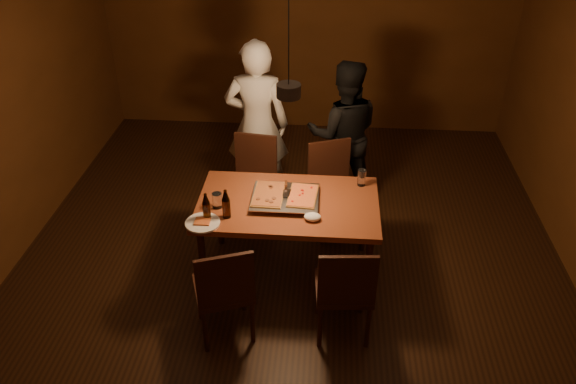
# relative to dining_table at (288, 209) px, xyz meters

# --- Properties ---
(room_shell) EXTENTS (6.00, 6.00, 6.00)m
(room_shell) POSITION_rel_dining_table_xyz_m (0.01, -0.03, 0.72)
(room_shell) COLOR #321C0D
(room_shell) RESTS_ON ground
(dining_table) EXTENTS (1.50, 0.90, 0.75)m
(dining_table) POSITION_rel_dining_table_xyz_m (0.00, 0.00, 0.00)
(dining_table) COLOR brown
(dining_table) RESTS_ON floor
(chair_far_left) EXTENTS (0.47, 0.47, 0.49)m
(chair_far_left) POSITION_rel_dining_table_xyz_m (-0.40, 0.81, -0.14)
(chair_far_left) COLOR #38190F
(chair_far_left) RESTS_ON floor
(chair_far_right) EXTENTS (0.54, 0.54, 0.49)m
(chair_far_right) POSITION_rel_dining_table_xyz_m (0.36, 0.74, -0.14)
(chair_far_right) COLOR #38190F
(chair_far_right) RESTS_ON floor
(chair_near_left) EXTENTS (0.54, 0.54, 0.49)m
(chair_near_left) POSITION_rel_dining_table_xyz_m (-0.41, -0.81, -0.14)
(chair_near_left) COLOR #38190F
(chair_near_left) RESTS_ON floor
(chair_near_right) EXTENTS (0.45, 0.45, 0.49)m
(chair_near_right) POSITION_rel_dining_table_xyz_m (0.48, -0.74, -0.14)
(chair_near_right) COLOR #38190F
(chair_near_right) RESTS_ON floor
(pizza_tray) EXTENTS (0.58, 0.49, 0.05)m
(pizza_tray) POSITION_rel_dining_table_xyz_m (-0.02, 0.01, 0.10)
(pizza_tray) COLOR silver
(pizza_tray) RESTS_ON dining_table
(pizza_meat) EXTENTS (0.26, 0.40, 0.02)m
(pizza_meat) POSITION_rel_dining_table_xyz_m (-0.16, 0.02, 0.13)
(pizza_meat) COLOR maroon
(pizza_meat) RESTS_ON pizza_tray
(pizza_cheese) EXTENTS (0.25, 0.38, 0.02)m
(pizza_cheese) POSITION_rel_dining_table_xyz_m (0.12, 0.02, 0.13)
(pizza_cheese) COLOR gold
(pizza_cheese) RESTS_ON pizza_tray
(spatula) EXTENTS (0.11, 0.25, 0.04)m
(spatula) POSITION_rel_dining_table_xyz_m (-0.02, 0.04, 0.14)
(spatula) COLOR silver
(spatula) RESTS_ON pizza_tray
(beer_bottle_a) EXTENTS (0.06, 0.06, 0.23)m
(beer_bottle_a) POSITION_rel_dining_table_xyz_m (-0.62, -0.28, 0.19)
(beer_bottle_a) COLOR black
(beer_bottle_a) RESTS_ON dining_table
(beer_bottle_b) EXTENTS (0.07, 0.07, 0.25)m
(beer_bottle_b) POSITION_rel_dining_table_xyz_m (-0.47, -0.25, 0.20)
(beer_bottle_b) COLOR black
(beer_bottle_b) RESTS_ON dining_table
(water_glass_left) EXTENTS (0.08, 0.08, 0.13)m
(water_glass_left) POSITION_rel_dining_table_xyz_m (-0.57, -0.11, 0.14)
(water_glass_left) COLOR silver
(water_glass_left) RESTS_ON dining_table
(water_glass_right) EXTENTS (0.07, 0.07, 0.15)m
(water_glass_right) POSITION_rel_dining_table_xyz_m (0.61, 0.32, 0.15)
(water_glass_right) COLOR silver
(water_glass_right) RESTS_ON dining_table
(plate_slice) EXTENTS (0.27, 0.27, 0.03)m
(plate_slice) POSITION_rel_dining_table_xyz_m (-0.64, -0.35, 0.08)
(plate_slice) COLOR white
(plate_slice) RESTS_ON dining_table
(napkin) EXTENTS (0.14, 0.10, 0.06)m
(napkin) POSITION_rel_dining_table_xyz_m (0.21, -0.23, 0.10)
(napkin) COLOR white
(napkin) RESTS_ON dining_table
(diner_white) EXTENTS (0.64, 0.42, 1.74)m
(diner_white) POSITION_rel_dining_table_xyz_m (-0.40, 1.17, 0.19)
(diner_white) COLOR silver
(diner_white) RESTS_ON floor
(diner_dark) EXTENTS (0.78, 0.62, 1.54)m
(diner_dark) POSITION_rel_dining_table_xyz_m (0.46, 1.24, 0.09)
(diner_dark) COLOR black
(diner_dark) RESTS_ON floor
(pendant_lamp) EXTENTS (0.18, 0.18, 1.10)m
(pendant_lamp) POSITION_rel_dining_table_xyz_m (0.01, -0.03, 1.08)
(pendant_lamp) COLOR black
(pendant_lamp) RESTS_ON ceiling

